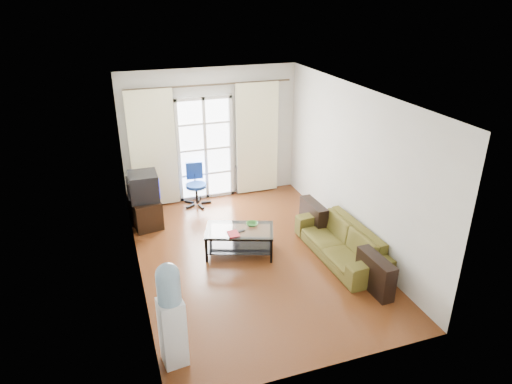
% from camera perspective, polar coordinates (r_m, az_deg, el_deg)
% --- Properties ---
extents(floor, '(5.20, 5.20, 0.00)m').
position_cam_1_polar(floor, '(7.68, -0.57, -7.99)').
color(floor, brown).
rests_on(floor, ground).
extents(ceiling, '(5.20, 5.20, 0.00)m').
position_cam_1_polar(ceiling, '(6.65, -0.67, 12.13)').
color(ceiling, white).
rests_on(ceiling, wall_back).
extents(wall_back, '(3.60, 0.02, 2.70)m').
position_cam_1_polar(wall_back, '(9.42, -5.61, 7.14)').
color(wall_back, silver).
rests_on(wall_back, floor).
extents(wall_front, '(3.60, 0.02, 2.70)m').
position_cam_1_polar(wall_front, '(4.94, 9.02, -9.79)').
color(wall_front, silver).
rests_on(wall_front, floor).
extents(wall_left, '(0.02, 5.20, 2.70)m').
position_cam_1_polar(wall_left, '(6.76, -15.26, -0.61)').
color(wall_left, silver).
rests_on(wall_left, floor).
extents(wall_right, '(0.02, 5.20, 2.70)m').
position_cam_1_polar(wall_right, '(7.77, 12.12, 2.97)').
color(wall_right, silver).
rests_on(wall_right, floor).
extents(french_door, '(1.16, 0.06, 2.15)m').
position_cam_1_polar(french_door, '(9.42, -6.36, 5.35)').
color(french_door, white).
rests_on(french_door, wall_back).
extents(curtain_rod, '(3.30, 0.04, 0.04)m').
position_cam_1_polar(curtain_rod, '(9.08, -5.73, 13.19)').
color(curtain_rod, '#4C3F2D').
rests_on(curtain_rod, wall_back).
extents(curtain_left, '(0.90, 0.07, 2.35)m').
position_cam_1_polar(curtain_left, '(9.16, -12.73, 5.19)').
color(curtain_left, '#FEFFCD').
rests_on(curtain_left, curtain_rod).
extents(curtain_right, '(0.90, 0.07, 2.35)m').
position_cam_1_polar(curtain_right, '(9.60, 0.14, 6.65)').
color(curtain_right, '#FEFFCD').
rests_on(curtain_right, curtain_rod).
extents(radiator, '(0.64, 0.12, 0.64)m').
position_cam_1_polar(radiator, '(9.87, -0.72, 1.77)').
color(radiator, gray).
rests_on(radiator, floor).
extents(sofa, '(1.98, 0.90, 0.56)m').
position_cam_1_polar(sofa, '(7.64, 10.55, -6.14)').
color(sofa, brown).
rests_on(sofa, floor).
extents(coffee_table, '(1.26, 0.97, 0.45)m').
position_cam_1_polar(coffee_table, '(7.62, -2.05, -5.75)').
color(coffee_table, silver).
rests_on(coffee_table, floor).
extents(bowl, '(0.34, 0.34, 0.05)m').
position_cam_1_polar(bowl, '(7.64, -0.49, -4.04)').
color(bowl, '#2F8234').
rests_on(bowl, coffee_table).
extents(book, '(0.18, 0.23, 0.02)m').
position_cam_1_polar(book, '(7.37, -3.51, -5.37)').
color(book, red).
rests_on(book, coffee_table).
extents(remote, '(0.16, 0.08, 0.02)m').
position_cam_1_polar(remote, '(7.46, -1.98, -4.94)').
color(remote, black).
rests_on(remote, coffee_table).
extents(tv_stand, '(0.59, 0.79, 0.53)m').
position_cam_1_polar(tv_stand, '(8.76, -13.67, -2.44)').
color(tv_stand, black).
rests_on(tv_stand, floor).
extents(crt_tv, '(0.57, 0.56, 0.50)m').
position_cam_1_polar(crt_tv, '(8.55, -14.01, 0.67)').
color(crt_tv, black).
rests_on(crt_tv, tv_stand).
extents(task_chair, '(0.63, 0.63, 0.85)m').
position_cam_1_polar(task_chair, '(9.42, -7.46, -0.08)').
color(task_chair, black).
rests_on(task_chair, floor).
extents(water_cooler, '(0.32, 0.31, 1.37)m').
position_cam_1_polar(water_cooler, '(5.43, -10.58, -14.64)').
color(water_cooler, silver).
rests_on(water_cooler, floor).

